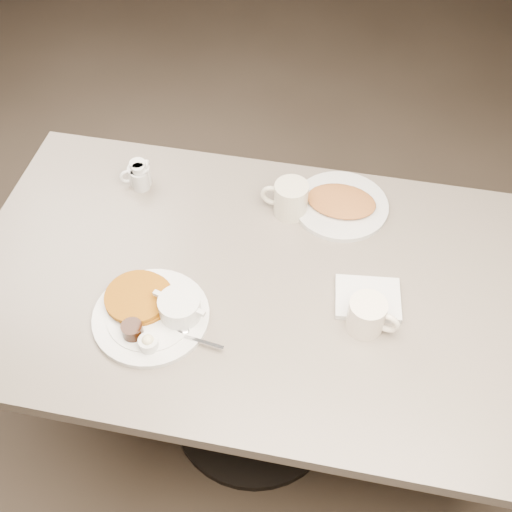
% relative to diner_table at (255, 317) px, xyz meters
% --- Properties ---
extents(room, '(7.04, 8.04, 2.84)m').
position_rel_diner_table_xyz_m(room, '(0.00, 0.00, 0.82)').
color(room, '#4C3F33').
rests_on(room, ground).
extents(diner_table, '(1.50, 0.90, 0.75)m').
position_rel_diner_table_xyz_m(diner_table, '(0.00, 0.00, 0.00)').
color(diner_table, slate).
rests_on(diner_table, ground).
extents(main_plate, '(0.37, 0.35, 0.07)m').
position_rel_diner_table_xyz_m(main_plate, '(-0.22, -0.16, 0.19)').
color(main_plate, silver).
rests_on(main_plate, diner_table).
extents(coffee_mug_near, '(0.14, 0.11, 0.09)m').
position_rel_diner_table_xyz_m(coffee_mug_near, '(0.29, -0.09, 0.22)').
color(coffee_mug_near, white).
rests_on(coffee_mug_near, diner_table).
extents(napkin, '(0.17, 0.15, 0.02)m').
position_rel_diner_table_xyz_m(napkin, '(0.29, -0.01, 0.18)').
color(napkin, silver).
rests_on(napkin, diner_table).
extents(coffee_mug_far, '(0.14, 0.10, 0.10)m').
position_rel_diner_table_xyz_m(coffee_mug_far, '(0.05, 0.25, 0.22)').
color(coffee_mug_far, beige).
rests_on(coffee_mug_far, diner_table).
extents(creamer_left, '(0.09, 0.07, 0.08)m').
position_rel_diner_table_xyz_m(creamer_left, '(-0.40, 0.28, 0.21)').
color(creamer_left, silver).
rests_on(creamer_left, diner_table).
extents(creamer_right, '(0.07, 0.06, 0.08)m').
position_rel_diner_table_xyz_m(creamer_right, '(-0.39, 0.27, 0.21)').
color(creamer_right, '#B8B8B5').
rests_on(creamer_right, diner_table).
extents(hash_plate, '(0.28, 0.28, 0.04)m').
position_rel_diner_table_xyz_m(hash_plate, '(0.19, 0.30, 0.18)').
color(hash_plate, beige).
rests_on(hash_plate, diner_table).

